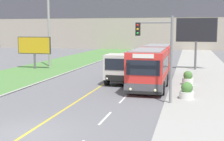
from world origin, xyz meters
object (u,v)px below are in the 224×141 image
(utility_pole_far, at_px, (49,26))
(billboard_small, at_px, (34,46))
(car_distant, at_px, (151,57))
(planter_round_near, at_px, (187,91))
(planter_round_second, at_px, (188,79))
(city_bus, at_px, (153,65))
(billboard_large, at_px, (196,32))
(dump_truck, at_px, (122,69))
(traffic_light_mast, at_px, (160,48))

(utility_pole_far, relative_size, billboard_small, 2.42)
(car_distant, bearing_deg, planter_round_near, -77.90)
(billboard_small, bearing_deg, car_distant, 43.58)
(planter_round_second, bearing_deg, billboard_small, 157.88)
(city_bus, xyz_separation_m, planter_round_near, (2.87, -6.15, -1.01))
(billboard_large, height_order, planter_round_second, billboard_large)
(dump_truck, relative_size, billboard_large, 1.07)
(utility_pole_far, height_order, planter_round_near, utility_pole_far)
(dump_truck, height_order, billboard_small, billboard_small)
(city_bus, distance_m, billboard_large, 10.56)
(billboard_large, bearing_deg, billboard_small, -170.01)
(utility_pole_far, bearing_deg, billboard_large, 2.86)
(car_distant, distance_m, billboard_small, 17.03)
(dump_truck, distance_m, utility_pole_far, 15.26)
(utility_pole_far, bearing_deg, city_bus, -32.14)
(traffic_light_mast, relative_size, billboard_large, 0.92)
(traffic_light_mast, bearing_deg, billboard_small, 138.56)
(car_distant, height_order, planter_round_near, car_distant)
(billboard_small, distance_m, planter_round_near, 21.52)
(utility_pole_far, bearing_deg, billboard_small, -108.93)
(billboard_large, bearing_deg, car_distant, 125.22)
(billboard_small, height_order, planter_round_second, billboard_small)
(dump_truck, xyz_separation_m, planter_round_near, (5.40, -5.13, -0.72))
(billboard_large, relative_size, billboard_small, 1.44)
(car_distant, xyz_separation_m, billboard_small, (-12.25, -11.66, 1.96))
(billboard_large, height_order, billboard_small, billboard_large)
(city_bus, xyz_separation_m, car_distant, (-2.30, 17.96, -0.89))
(car_distant, bearing_deg, billboard_large, -54.78)
(dump_truck, distance_m, traffic_light_mast, 7.89)
(car_distant, relative_size, traffic_light_mast, 0.80)
(city_bus, height_order, billboard_large, billboard_large)
(dump_truck, height_order, car_distant, dump_truck)
(billboard_large, xyz_separation_m, planter_round_second, (-0.76, -10.31, -3.75))
(billboard_large, height_order, planter_round_near, billboard_large)
(city_bus, height_order, traffic_light_mast, traffic_light_mast)
(planter_round_near, bearing_deg, traffic_light_mast, -138.51)
(dump_truck, relative_size, traffic_light_mast, 1.16)
(planter_round_near, bearing_deg, city_bus, 115.02)
(billboard_small, relative_size, planter_round_second, 3.56)
(city_bus, xyz_separation_m, billboard_small, (-14.55, 6.30, 1.07))
(car_distant, height_order, billboard_large, billboard_large)
(planter_round_near, bearing_deg, dump_truck, 136.48)
(utility_pole_far, height_order, billboard_large, utility_pole_far)
(billboard_small, bearing_deg, planter_round_second, -22.12)
(billboard_large, bearing_deg, utility_pole_far, -177.14)
(utility_pole_far, relative_size, traffic_light_mast, 1.83)
(city_bus, height_order, billboard_small, billboard_small)
(utility_pole_far, distance_m, planter_round_second, 19.65)
(car_distant, distance_m, utility_pole_far, 15.38)
(car_distant, distance_m, billboard_large, 10.97)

